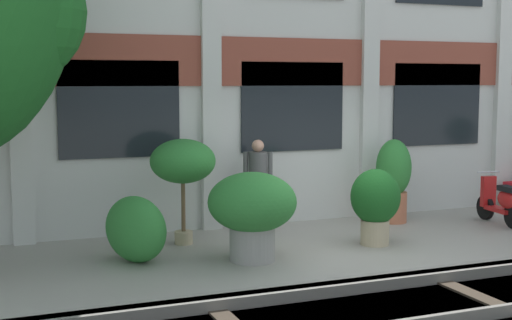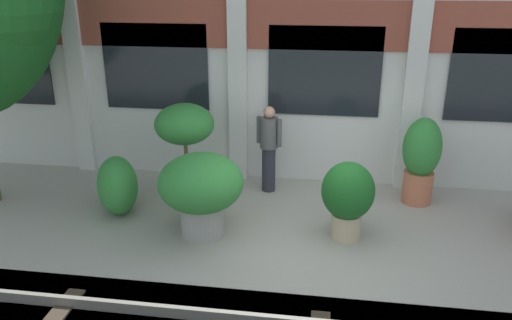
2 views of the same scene
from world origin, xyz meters
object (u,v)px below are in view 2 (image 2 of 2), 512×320
potted_plant_low_pan (184,126)px  resident_by_doorway (269,146)px  potted_plant_ribbed_drum (201,187)px  potted_plant_stone_basin (348,195)px  topiary_hedge (118,185)px  potted_plant_glazed_jar (421,158)px

potted_plant_low_pan → resident_by_doorway: bearing=14.9°
potted_plant_ribbed_drum → resident_by_doorway: bearing=65.4°
potted_plant_ribbed_drum → resident_by_doorway: size_ratio=0.81×
potted_plant_ribbed_drum → potted_plant_low_pan: potted_plant_low_pan is taller
resident_by_doorway → potted_plant_stone_basin: bearing=62.9°
potted_plant_stone_basin → resident_by_doorway: resident_by_doorway is taller
resident_by_doorway → topiary_hedge: (-2.53, -1.29, -0.40)m
potted_plant_ribbed_drum → resident_by_doorway: (0.86, 1.88, 0.08)m
potted_plant_low_pan → potted_plant_ribbed_drum: bearing=-65.9°
potted_plant_low_pan → topiary_hedge: size_ratio=1.49×
potted_plant_glazed_jar → topiary_hedge: size_ratio=1.36×
potted_plant_glazed_jar → potted_plant_ribbed_drum: bearing=-154.4°
potted_plant_stone_basin → topiary_hedge: (-3.98, 0.37, -0.23)m
potted_plant_glazed_jar → potted_plant_stone_basin: bearing=-131.2°
potted_plant_ribbed_drum → topiary_hedge: (-1.67, 0.59, -0.32)m
potted_plant_stone_basin → resident_by_doorway: (-1.45, 1.66, 0.17)m
potted_plant_stone_basin → topiary_hedge: bearing=174.7°
topiary_hedge → potted_plant_ribbed_drum: bearing=-19.4°
potted_plant_stone_basin → potted_plant_glazed_jar: bearing=48.8°
potted_plant_ribbed_drum → potted_plant_low_pan: bearing=114.1°
potted_plant_glazed_jar → topiary_hedge: potted_plant_glazed_jar is taller
potted_plant_low_pan → resident_by_doorway: size_ratio=1.05×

